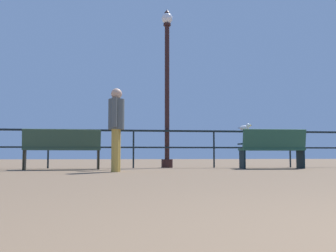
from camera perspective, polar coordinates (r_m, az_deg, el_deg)
The scene contains 6 objects.
pier_railing at distance 10.24m, azimuth 0.92°, elevation -2.00°, with size 19.16×0.05×0.98m.
bench_near_left at distance 9.27m, azimuth -15.11°, elevation -2.89°, with size 1.75×0.72×0.91m.
bench_near_right at distance 9.96m, azimuth 14.97°, elevation -2.94°, with size 1.58×0.67×0.96m.
lamppost_center at distance 10.56m, azimuth -0.14°, elevation 6.21°, with size 0.30×0.30×4.28m.
person_at_railing at distance 7.91m, azimuth -7.53°, elevation 0.34°, with size 0.32×0.53×1.67m.
seagull_on_rail at distance 10.71m, azimuth 11.14°, elevation -0.21°, with size 0.33×0.31×0.19m.
Camera 1 is at (-1.56, -0.56, 0.34)m, focal length 41.96 mm.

